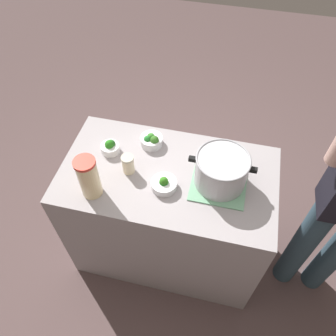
% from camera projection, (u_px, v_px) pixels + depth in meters
% --- Properties ---
extents(ground_plane, '(8.00, 8.00, 0.00)m').
position_uv_depth(ground_plane, '(168.00, 246.00, 2.56)').
color(ground_plane, brown).
extents(counter_slab, '(1.21, 0.67, 0.91)m').
position_uv_depth(counter_slab, '(168.00, 216.00, 2.20)').
color(counter_slab, gray).
rests_on(counter_slab, ground_plane).
extents(dish_cloth, '(0.29, 0.32, 0.01)m').
position_uv_depth(dish_cloth, '(219.00, 181.00, 1.80)').
color(dish_cloth, '#72AA84').
rests_on(dish_cloth, counter_slab).
extents(cooking_pot, '(0.35, 0.28, 0.19)m').
position_uv_depth(cooking_pot, '(221.00, 170.00, 1.72)').
color(cooking_pot, '#B7B7BC').
rests_on(cooking_pot, dish_cloth).
extents(lemonade_pitcher, '(0.11, 0.11, 0.25)m').
position_uv_depth(lemonade_pitcher, '(89.00, 177.00, 1.67)').
color(lemonade_pitcher, beige).
rests_on(lemonade_pitcher, counter_slab).
extents(mason_jar, '(0.07, 0.07, 0.12)m').
position_uv_depth(mason_jar, '(128.00, 164.00, 1.81)').
color(mason_jar, beige).
rests_on(mason_jar, counter_slab).
extents(broccoli_bowl_front, '(0.13, 0.13, 0.08)m').
position_uv_depth(broccoli_bowl_front, '(152.00, 140.00, 1.95)').
color(broccoli_bowl_front, silver).
rests_on(broccoli_bowl_front, counter_slab).
extents(broccoli_bowl_center, '(0.14, 0.14, 0.08)m').
position_uv_depth(broccoli_bowl_center, '(164.00, 184.00, 1.76)').
color(broccoli_bowl_center, silver).
rests_on(broccoli_bowl_center, counter_slab).
extents(broccoli_bowl_back, '(0.11, 0.11, 0.09)m').
position_uv_depth(broccoli_bowl_back, '(110.00, 147.00, 1.92)').
color(broccoli_bowl_back, silver).
rests_on(broccoli_bowl_back, counter_slab).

